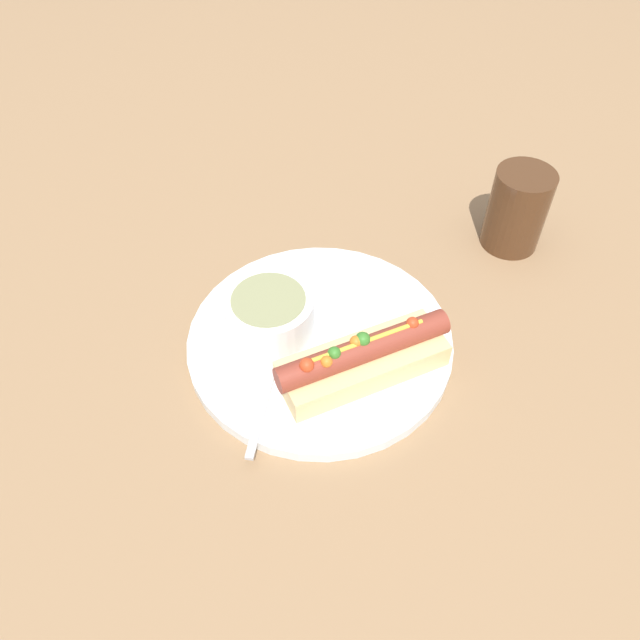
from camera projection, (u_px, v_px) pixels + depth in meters
ground_plane at (320, 345)px, 0.69m from camera, size 4.00×4.00×0.00m
dinner_plate at (320, 341)px, 0.68m from camera, size 0.29×0.29×0.01m
hot_dog at (363, 359)px, 0.63m from camera, size 0.19×0.10×0.06m
soup_bowl at (269, 313)px, 0.67m from camera, size 0.10×0.10×0.05m
spoon at (276, 354)px, 0.66m from camera, size 0.13×0.13×0.01m
drinking_glass at (517, 210)px, 0.76m from camera, size 0.07×0.07×0.10m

